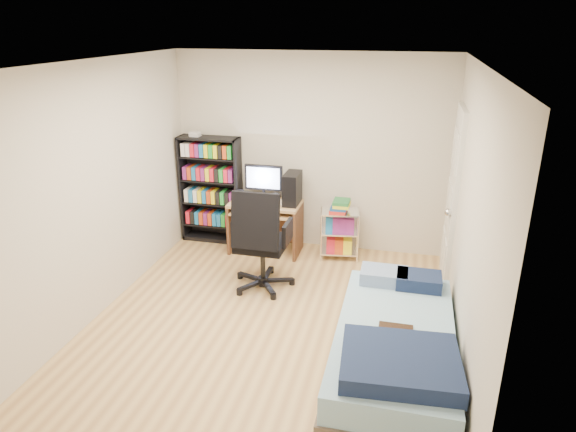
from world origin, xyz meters
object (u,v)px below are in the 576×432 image
(bed, at_px, (394,349))
(media_shelf, at_px, (211,189))
(computer_desk, at_px, (273,206))
(office_chair, at_px, (261,257))

(bed, bearing_deg, media_shelf, 137.17)
(media_shelf, distance_m, bed, 3.51)
(computer_desk, distance_m, office_chair, 1.05)
(office_chair, relative_size, bed, 0.59)
(computer_desk, xyz_separation_m, bed, (1.65, -2.21, -0.36))
(office_chair, xyz_separation_m, bed, (1.51, -1.19, -0.13))
(computer_desk, height_order, bed, computer_desk)
(office_chair, height_order, bed, office_chair)
(media_shelf, bearing_deg, office_chair, -48.41)
(media_shelf, relative_size, bed, 0.74)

